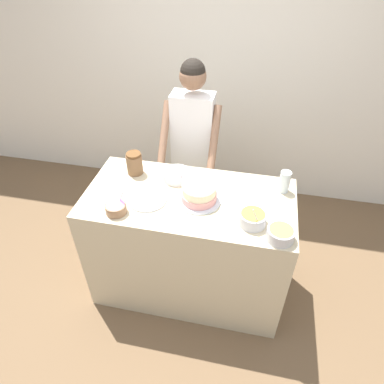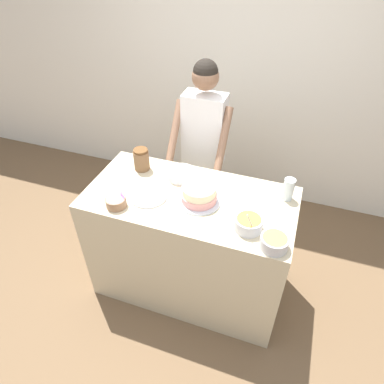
{
  "view_description": "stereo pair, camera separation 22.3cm",
  "coord_description": "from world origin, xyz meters",
  "px_view_note": "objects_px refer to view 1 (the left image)",
  "views": [
    {
      "loc": [
        0.39,
        -1.37,
        2.43
      ],
      "look_at": [
        0.03,
        0.32,
        1.03
      ],
      "focal_mm": 32.0,
      "sensor_mm": 36.0,
      "label": 1
    },
    {
      "loc": [
        0.6,
        -1.31,
        2.43
      ],
      "look_at": [
        0.03,
        0.32,
        1.03
      ],
      "focal_mm": 32.0,
      "sensor_mm": 36.0,
      "label": 2
    }
  ],
  "objects_px": {
    "frosting_bowl_purple": "(116,208)",
    "drinking_glass": "(284,182)",
    "cake": "(199,193)",
    "ceramic_plate": "(148,200)",
    "frosting_bowl_olive": "(281,234)",
    "frosting_bowl_pink": "(177,175)",
    "frosting_bowl_orange": "(253,218)",
    "stoneware_jar": "(134,163)",
    "person_baker": "(193,138)"
  },
  "relations": [
    {
      "from": "frosting_bowl_purple",
      "to": "frosting_bowl_pink",
      "type": "bearing_deg",
      "value": 56.26
    },
    {
      "from": "frosting_bowl_purple",
      "to": "drinking_glass",
      "type": "relative_size",
      "value": 1.02
    },
    {
      "from": "frosting_bowl_olive",
      "to": "frosting_bowl_pink",
      "type": "height_order",
      "value": "frosting_bowl_pink"
    },
    {
      "from": "drinking_glass",
      "to": "stoneware_jar",
      "type": "distance_m",
      "value": 1.06
    },
    {
      "from": "frosting_bowl_pink",
      "to": "frosting_bowl_purple",
      "type": "bearing_deg",
      "value": -123.74
    },
    {
      "from": "drinking_glass",
      "to": "cake",
      "type": "bearing_deg",
      "value": -158.01
    },
    {
      "from": "frosting_bowl_pink",
      "to": "drinking_glass",
      "type": "bearing_deg",
      "value": 1.09
    },
    {
      "from": "frosting_bowl_olive",
      "to": "ceramic_plate",
      "type": "relative_size",
      "value": 0.65
    },
    {
      "from": "person_baker",
      "to": "frosting_bowl_pink",
      "type": "relative_size",
      "value": 8.16
    },
    {
      "from": "frosting_bowl_pink",
      "to": "frosting_bowl_purple",
      "type": "relative_size",
      "value": 1.28
    },
    {
      "from": "frosting_bowl_orange",
      "to": "stoneware_jar",
      "type": "bearing_deg",
      "value": 157.79
    },
    {
      "from": "frosting_bowl_orange",
      "to": "ceramic_plate",
      "type": "height_order",
      "value": "frosting_bowl_orange"
    },
    {
      "from": "person_baker",
      "to": "frosting_bowl_pink",
      "type": "bearing_deg",
      "value": -92.52
    },
    {
      "from": "frosting_bowl_pink",
      "to": "ceramic_plate",
      "type": "relative_size",
      "value": 0.81
    },
    {
      "from": "ceramic_plate",
      "to": "person_baker",
      "type": "bearing_deg",
      "value": 78.52
    },
    {
      "from": "frosting_bowl_pink",
      "to": "person_baker",
      "type": "bearing_deg",
      "value": 87.48
    },
    {
      "from": "frosting_bowl_pink",
      "to": "stoneware_jar",
      "type": "xyz_separation_m",
      "value": [
        -0.31,
        0.01,
        0.05
      ]
    },
    {
      "from": "person_baker",
      "to": "stoneware_jar",
      "type": "distance_m",
      "value": 0.56
    },
    {
      "from": "cake",
      "to": "frosting_bowl_orange",
      "type": "xyz_separation_m",
      "value": [
        0.36,
        -0.15,
        -0.01
      ]
    },
    {
      "from": "drinking_glass",
      "to": "ceramic_plate",
      "type": "xyz_separation_m",
      "value": [
        -0.88,
        -0.29,
        -0.07
      ]
    },
    {
      "from": "person_baker",
      "to": "frosting_bowl_purple",
      "type": "bearing_deg",
      "value": -109.07
    },
    {
      "from": "ceramic_plate",
      "to": "stoneware_jar",
      "type": "relative_size",
      "value": 1.5
    },
    {
      "from": "cake",
      "to": "drinking_glass",
      "type": "height_order",
      "value": "drinking_glass"
    },
    {
      "from": "frosting_bowl_olive",
      "to": "cake",
      "type": "bearing_deg",
      "value": 155.32
    },
    {
      "from": "frosting_bowl_pink",
      "to": "drinking_glass",
      "type": "height_order",
      "value": "frosting_bowl_pink"
    },
    {
      "from": "person_baker",
      "to": "drinking_glass",
      "type": "bearing_deg",
      "value": -31.44
    },
    {
      "from": "person_baker",
      "to": "stoneware_jar",
      "type": "height_order",
      "value": "person_baker"
    },
    {
      "from": "frosting_bowl_pink",
      "to": "ceramic_plate",
      "type": "height_order",
      "value": "frosting_bowl_pink"
    },
    {
      "from": "drinking_glass",
      "to": "stoneware_jar",
      "type": "bearing_deg",
      "value": -179.56
    },
    {
      "from": "frosting_bowl_pink",
      "to": "cake",
      "type": "bearing_deg",
      "value": -45.31
    },
    {
      "from": "frosting_bowl_pink",
      "to": "stoneware_jar",
      "type": "bearing_deg",
      "value": 178.88
    },
    {
      "from": "stoneware_jar",
      "to": "frosting_bowl_pink",
      "type": "bearing_deg",
      "value": -1.12
    },
    {
      "from": "drinking_glass",
      "to": "person_baker",
      "type": "bearing_deg",
      "value": 148.56
    },
    {
      "from": "stoneware_jar",
      "to": "ceramic_plate",
      "type": "bearing_deg",
      "value": -57.03
    },
    {
      "from": "ceramic_plate",
      "to": "stoneware_jar",
      "type": "xyz_separation_m",
      "value": [
        -0.18,
        0.28,
        0.08
      ]
    },
    {
      "from": "frosting_bowl_purple",
      "to": "ceramic_plate",
      "type": "distance_m",
      "value": 0.22
    },
    {
      "from": "person_baker",
      "to": "ceramic_plate",
      "type": "height_order",
      "value": "person_baker"
    },
    {
      "from": "cake",
      "to": "ceramic_plate",
      "type": "xyz_separation_m",
      "value": [
        -0.33,
        -0.07,
        -0.05
      ]
    },
    {
      "from": "drinking_glass",
      "to": "stoneware_jar",
      "type": "xyz_separation_m",
      "value": [
        -1.06,
        -0.01,
        0.01
      ]
    },
    {
      "from": "person_baker",
      "to": "frosting_bowl_olive",
      "type": "xyz_separation_m",
      "value": [
        0.71,
        -0.91,
        -0.04
      ]
    },
    {
      "from": "frosting_bowl_pink",
      "to": "ceramic_plate",
      "type": "distance_m",
      "value": 0.31
    },
    {
      "from": "frosting_bowl_pink",
      "to": "drinking_glass",
      "type": "xyz_separation_m",
      "value": [
        0.75,
        0.01,
        0.05
      ]
    },
    {
      "from": "frosting_bowl_olive",
      "to": "stoneware_jar",
      "type": "height_order",
      "value": "stoneware_jar"
    },
    {
      "from": "cake",
      "to": "ceramic_plate",
      "type": "distance_m",
      "value": 0.35
    },
    {
      "from": "cake",
      "to": "ceramic_plate",
      "type": "height_order",
      "value": "cake"
    },
    {
      "from": "person_baker",
      "to": "frosting_bowl_olive",
      "type": "height_order",
      "value": "person_baker"
    },
    {
      "from": "frosting_bowl_olive",
      "to": "frosting_bowl_pink",
      "type": "distance_m",
      "value": 0.86
    },
    {
      "from": "frosting_bowl_pink",
      "to": "frosting_bowl_purple",
      "type": "distance_m",
      "value": 0.52
    },
    {
      "from": "frosting_bowl_purple",
      "to": "stoneware_jar",
      "type": "relative_size",
      "value": 0.94
    },
    {
      "from": "person_baker",
      "to": "stoneware_jar",
      "type": "relative_size",
      "value": 9.86
    }
  ]
}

